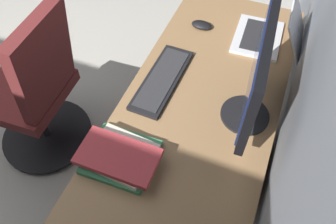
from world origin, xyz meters
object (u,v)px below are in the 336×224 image
Objects in this scene: monitor_primary at (257,73)px; laptop_left at (273,33)px; drawer_pedestal at (192,171)px; mouse_main at (202,25)px; book_stack_near at (120,156)px; keyboard_main at (162,79)px; office_chair at (37,96)px.

laptop_left is (-0.50, 0.01, -0.20)m from monitor_primary.
drawer_pedestal is 6.68× the size of mouse_main.
monitor_primary reaches higher than book_stack_near.
mouse_main is 0.35× the size of book_stack_near.
monitor_primary is (-0.13, 0.16, 0.63)m from drawer_pedestal.
monitor_primary is at bearing 134.80° from book_stack_near.
monitor_primary is 0.54m from laptop_left.
keyboard_main is at bearing -178.80° from book_stack_near.
mouse_main is (-0.47, -0.34, -0.24)m from monitor_primary.
book_stack_near is at bearing 66.17° from office_chair.
book_stack_near is (0.38, -0.38, -0.22)m from monitor_primary.
laptop_left reaches higher than mouse_main.
laptop_left is (-0.63, 0.17, 0.43)m from drawer_pedestal.
keyboard_main is 0.44× the size of office_chair.
mouse_main is at bearing -144.09° from monitor_primary.
office_chair is at bearing -93.60° from drawer_pedestal.
laptop_left is at bearing 156.10° from book_stack_near.
office_chair is (0.54, -0.73, -0.29)m from mouse_main.
keyboard_main is (0.45, -0.40, -0.04)m from laptop_left.
drawer_pedestal is at bearing 16.79° from mouse_main.
monitor_primary is 0.46m from keyboard_main.
book_stack_near is 0.30× the size of office_chair.
office_chair is at bearing -113.83° from book_stack_near.
laptop_left is 0.35× the size of office_chair.
laptop_left is 3.22× the size of mouse_main.
keyboard_main is at bearing -41.62° from laptop_left.
laptop_left is 0.79× the size of keyboard_main.
monitor_primary is 0.54× the size of office_chair.
drawer_pedestal is 0.92m from office_chair.
mouse_main is at bearing -163.21° from drawer_pedestal.
book_stack_near is at bearing -41.34° from drawer_pedestal.
book_stack_near is 0.81m from office_chair.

